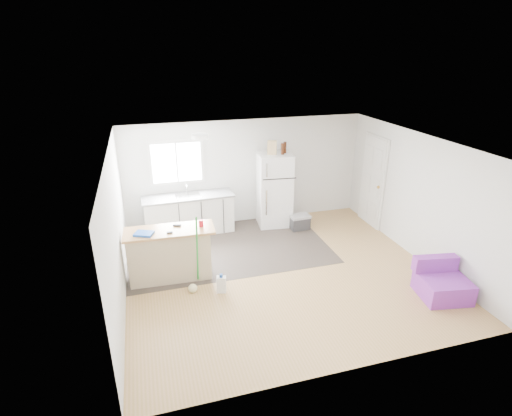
{
  "coord_description": "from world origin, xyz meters",
  "views": [
    {
      "loc": [
        -2.21,
        -5.99,
        3.9
      ],
      "look_at": [
        -0.28,
        0.7,
        1.05
      ],
      "focal_mm": 28.0,
      "sensor_mm": 36.0,
      "label": 1
    }
  ],
  "objects": [
    {
      "name": "ceiling_fixture",
      "position": [
        -1.2,
        1.2,
        2.36
      ],
      "size": [
        0.3,
        0.3,
        0.07
      ],
      "primitive_type": "cylinder",
      "color": "white",
      "rests_on": "ceiling"
    },
    {
      "name": "cardboard_box",
      "position": [
        0.49,
        2.11,
        1.83
      ],
      "size": [
        0.22,
        0.16,
        0.3
      ],
      "primitive_type": "cube",
      "rotation": [
        0.0,
        0.0,
        -0.36
      ],
      "color": "tan",
      "rests_on": "refrigerator"
    },
    {
      "name": "mop",
      "position": [
        -1.62,
        -0.13,
        0.23
      ],
      "size": [
        0.23,
        0.39,
        1.4
      ],
      "rotation": [
        0.0,
        0.0,
        -0.02
      ],
      "color": "green",
      "rests_on": "floor"
    },
    {
      "name": "tool_a",
      "position": [
        -1.78,
        0.52,
        0.96
      ],
      "size": [
        0.15,
        0.09,
        0.03
      ],
      "primitive_type": "cube",
      "rotation": [
        0.0,
        0.0,
        -0.28
      ],
      "color": "black",
      "rests_on": "peninsula"
    },
    {
      "name": "peninsula",
      "position": [
        -1.96,
        0.4,
        0.48
      ],
      "size": [
        1.57,
        0.65,
        0.95
      ],
      "rotation": [
        0.0,
        0.0,
        -0.04
      ],
      "color": "tan",
      "rests_on": "floor"
    },
    {
      "name": "kitchen_cabinets",
      "position": [
        -1.39,
        2.19,
        0.45
      ],
      "size": [
        1.98,
        0.67,
        1.15
      ],
      "rotation": [
        0.0,
        0.0,
        0.03
      ],
      "color": "white",
      "rests_on": "floor"
    },
    {
      "name": "room",
      "position": [
        0.0,
        0.0,
        1.2
      ],
      "size": [
        5.51,
        5.01,
        2.41
      ],
      "color": "#A37D44",
      "rests_on": "ground"
    },
    {
      "name": "cooler",
      "position": [
        1.03,
        1.68,
        0.17
      ],
      "size": [
        0.46,
        0.32,
        0.34
      ],
      "rotation": [
        0.0,
        0.0,
        0.05
      ],
      "color": "#313134",
      "rests_on": "floor"
    },
    {
      "name": "bottle_right",
      "position": [
        0.8,
        2.14,
        1.8
      ],
      "size": [
        0.07,
        0.07,
        0.25
      ],
      "primitive_type": "cylinder",
      "rotation": [
        0.0,
        0.0,
        -0.06
      ],
      "color": "#3A1A0A",
      "rests_on": "refrigerator"
    },
    {
      "name": "window",
      "position": [
        -1.55,
        2.49,
        1.55
      ],
      "size": [
        1.18,
        0.06,
        0.98
      ],
      "color": "white",
      "rests_on": "back_wall"
    },
    {
      "name": "cleaner_jug",
      "position": [
        -1.18,
        -0.3,
        0.15
      ],
      "size": [
        0.18,
        0.15,
        0.35
      ],
      "rotation": [
        0.0,
        0.0,
        -0.27
      ],
      "color": "white",
      "rests_on": "floor"
    },
    {
      "name": "refrigerator",
      "position": [
        0.56,
        2.13,
        0.84
      ],
      "size": [
        0.81,
        0.78,
        1.68
      ],
      "rotation": [
        0.0,
        0.0,
        -0.1
      ],
      "color": "white",
      "rests_on": "floor"
    },
    {
      "name": "purple_seat",
      "position": [
        2.33,
        -1.41,
        0.23
      ],
      "size": [
        0.86,
        0.83,
        0.62
      ],
      "rotation": [
        0.0,
        0.0,
        -0.17
      ],
      "color": "purple",
      "rests_on": "floor"
    },
    {
      "name": "interior_door",
      "position": [
        2.72,
        1.55,
        1.02
      ],
      "size": [
        0.11,
        0.92,
        2.1
      ],
      "color": "white",
      "rests_on": "right_wall"
    },
    {
      "name": "bottle_left",
      "position": [
        0.7,
        2.04,
        1.8
      ],
      "size": [
        0.09,
        0.09,
        0.25
      ],
      "primitive_type": "cylinder",
      "rotation": [
        0.0,
        0.0,
        -0.33
      ],
      "color": "#3A1A0A",
      "rests_on": "refrigerator"
    },
    {
      "name": "blue_tray",
      "position": [
        -2.35,
        0.32,
        0.97
      ],
      "size": [
        0.36,
        0.32,
        0.04
      ],
      "primitive_type": "cube",
      "rotation": [
        0.0,
        0.0,
        -0.42
      ],
      "color": "#1348B6",
      "rests_on": "peninsula"
    },
    {
      "name": "red_cup",
      "position": [
        -1.38,
        0.38,
        1.01
      ],
      "size": [
        0.1,
        0.1,
        0.12
      ],
      "primitive_type": "cylinder",
      "rotation": [
        0.0,
        0.0,
        0.25
      ],
      "color": "red",
      "rests_on": "peninsula"
    },
    {
      "name": "tool_b",
      "position": [
        -1.93,
        0.26,
        0.96
      ],
      "size": [
        0.1,
        0.04,
        0.03
      ],
      "primitive_type": "cube",
      "rotation": [
        0.0,
        0.0,
        -0.01
      ],
      "color": "black",
      "rests_on": "peninsula"
    },
    {
      "name": "vinyl_zone",
      "position": [
        -0.73,
        1.25,
        0.0
      ],
      "size": [
        4.05,
        2.5,
        0.0
      ],
      "primitive_type": "cube",
      "color": "#2E2822",
      "rests_on": "floor"
    }
  ]
}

